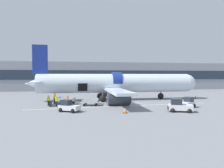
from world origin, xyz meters
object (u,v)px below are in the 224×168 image
at_px(baggage_tug_mid, 188,103).
at_px(ground_crew_driver, 56,101).
at_px(ground_crew_loader_b, 68,101).
at_px(suitcase_on_tarmac_upright, 50,105).
at_px(baggage_tug_lead, 68,107).
at_px(baggage_tug_rear, 179,106).
at_px(ground_crew_supervisor, 48,100).
at_px(baggage_cart_queued, 91,102).
at_px(airplane, 114,84).
at_px(ground_crew_loader_a, 55,98).
at_px(baggage_cart_loading, 67,101).

distance_m(baggage_tug_mid, ground_crew_driver, 19.71).
bearing_deg(ground_crew_loader_b, suitcase_on_tarmac_upright, 178.05).
height_order(baggage_tug_lead, baggage_tug_rear, baggage_tug_rear).
height_order(baggage_tug_lead, baggage_tug_mid, baggage_tug_mid).
bearing_deg(ground_crew_supervisor, suitcase_on_tarmac_upright, -68.57).
xyz_separation_m(baggage_tug_mid, ground_crew_supervisor, (-20.46, 5.40, 0.22)).
relative_size(baggage_tug_mid, ground_crew_loader_b, 1.68).
relative_size(baggage_tug_rear, ground_crew_supervisor, 2.08).
distance_m(baggage_tug_rear, baggage_cart_queued, 13.31).
xyz_separation_m(airplane, ground_crew_loader_b, (-8.43, -6.75, -2.25)).
distance_m(airplane, ground_crew_loader_a, 11.40).
bearing_deg(ground_crew_driver, baggage_cart_loading, 52.63).
bearing_deg(ground_crew_loader_b, ground_crew_loader_a, 122.08).
distance_m(baggage_tug_mid, ground_crew_loader_a, 21.35).
distance_m(airplane, ground_crew_loader_b, 11.03).
relative_size(airplane, ground_crew_loader_b, 20.24).
xyz_separation_m(baggage_cart_queued, ground_crew_driver, (-5.23, 0.07, 0.37)).
bearing_deg(baggage_tug_mid, suitcase_on_tarmac_upright, 168.03).
distance_m(baggage_tug_lead, baggage_tug_mid, 17.12).
bearing_deg(baggage_tug_lead, suitcase_on_tarmac_upright, 121.61).
relative_size(airplane, baggage_cart_loading, 9.36).
xyz_separation_m(ground_crew_supervisor, suitcase_on_tarmac_upright, (0.45, -1.16, -0.53)).
xyz_separation_m(baggage_tug_rear, ground_crew_driver, (-16.28, 7.48, 0.12)).
xyz_separation_m(baggage_tug_lead, ground_crew_supervisor, (-3.34, 5.85, 0.21)).
xyz_separation_m(baggage_cart_loading, baggage_cart_queued, (3.72, -2.04, -0.06)).
distance_m(airplane, baggage_tug_rear, 15.26).
relative_size(baggage_tug_lead, baggage_cart_loading, 0.86).
bearing_deg(baggage_tug_rear, ground_crew_loader_b, 154.33).
xyz_separation_m(baggage_cart_loading, ground_crew_driver, (-1.51, -1.97, 0.31)).
bearing_deg(baggage_tug_lead, ground_crew_driver, 111.96).
bearing_deg(airplane, ground_crew_driver, -148.18).
bearing_deg(baggage_tug_mid, ground_crew_supervisor, 165.22).
relative_size(baggage_cart_queued, ground_crew_supervisor, 2.13).
xyz_separation_m(baggage_tug_mid, baggage_cart_queued, (-13.93, 4.55, -0.16)).
distance_m(ground_crew_loader_b, ground_crew_driver, 1.76).
height_order(airplane, suitcase_on_tarmac_upright, airplane).
height_order(airplane, ground_crew_loader_b, airplane).
height_order(baggage_tug_lead, baggage_cart_loading, baggage_tug_lead).
xyz_separation_m(baggage_cart_queued, suitcase_on_tarmac_upright, (-6.07, -0.31, -0.16)).
xyz_separation_m(ground_crew_loader_a, ground_crew_driver, (0.66, -3.30, -0.09)).
bearing_deg(airplane, ground_crew_loader_b, -141.31).
height_order(baggage_tug_lead, ground_crew_loader_a, ground_crew_loader_a).
relative_size(baggage_cart_loading, ground_crew_supervisor, 2.15).
relative_size(baggage_tug_rear, ground_crew_loader_b, 2.09).
height_order(baggage_tug_rear, suitcase_on_tarmac_upright, baggage_tug_rear).
relative_size(baggage_tug_rear, ground_crew_loader_a, 1.91).
relative_size(airplane, ground_crew_loader_a, 18.46).
height_order(airplane, baggage_tug_mid, airplane).
bearing_deg(baggage_tug_mid, baggage_cart_loading, 159.53).
bearing_deg(baggage_cart_loading, baggage_tug_rear, -32.60).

